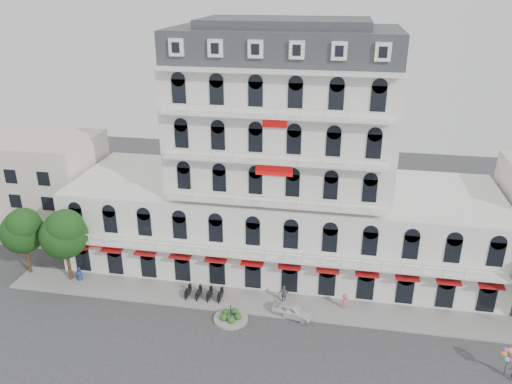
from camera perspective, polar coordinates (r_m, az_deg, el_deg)
name	(u,v)px	position (r m, az deg, el deg)	size (l,w,h in m)	color
ground	(250,369)	(42.78, -0.65, -19.59)	(120.00, 120.00, 0.00)	#38383A
sidewalk	(268,303)	(49.64, 1.37, -12.62)	(53.00, 4.00, 0.16)	gray
main_building	(282,176)	(52.86, 3.00, 1.84)	(45.00, 15.00, 25.80)	silver
flank_building_west	(41,185)	(66.53, -23.37, 0.77)	(14.00, 10.00, 12.00)	beige
traffic_island	(231,317)	(47.63, -2.89, -14.11)	(3.20, 3.20, 1.60)	gray
parked_scooter_row	(204,298)	(50.70, -5.93, -12.01)	(4.40, 1.80, 1.10)	black
tree_west_outer	(22,229)	(57.09, -25.14, -3.83)	(4.50, 4.48, 7.76)	#382314
tree_west_inner	(64,232)	(53.92, -21.11, -4.30)	(4.76, 4.76, 8.25)	#382314
parked_car	(292,310)	(47.88, 4.19, -13.33)	(1.56, 3.88, 1.32)	white
pedestrian_left	(79,274)	(55.74, -19.55, -8.85)	(0.80, 0.52, 1.65)	navy
pedestrian_mid	(284,295)	(49.38, 3.22, -11.62)	(1.12, 0.47, 1.92)	slate
pedestrian_right	(345,302)	(49.25, 10.14, -12.25)	(1.10, 0.63, 1.70)	#BE6575
pedestrian_far	(79,275)	(55.78, -19.54, -8.92)	(0.55, 0.36, 1.50)	navy
balloon_vendor	(511,364)	(45.84, 27.09, -17.10)	(1.44, 1.31, 2.45)	slate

